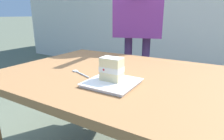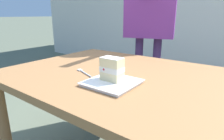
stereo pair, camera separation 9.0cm
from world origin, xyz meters
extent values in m
cylinder|color=olive|center=(0.63, -0.43, 0.35)|extent=(0.07, 0.07, 0.69)
cylinder|color=olive|center=(0.63, 0.43, 0.35)|extent=(0.07, 0.07, 0.69)
cube|color=olive|center=(0.00, 0.00, 0.71)|extent=(1.39, 0.99, 0.04)
cube|color=white|center=(-0.04, 0.18, 0.74)|extent=(0.22, 0.22, 0.01)
cube|color=white|center=(-0.04, 0.18, 0.75)|extent=(0.24, 0.24, 0.00)
cube|color=beige|center=(-0.03, 0.17, 0.77)|extent=(0.10, 0.07, 0.04)
cube|color=white|center=(-0.03, 0.17, 0.81)|extent=(0.11, 0.07, 0.03)
sphere|color=#B21923|center=(-0.02, 0.13, 0.81)|extent=(0.01, 0.01, 0.01)
sphere|color=#B21923|center=(-0.01, 0.20, 0.81)|extent=(0.01, 0.01, 0.01)
sphere|color=#B21923|center=(-0.05, 0.14, 0.81)|extent=(0.01, 0.01, 0.01)
sphere|color=#B21923|center=(-0.04, 0.14, 0.81)|extent=(0.01, 0.01, 0.01)
cube|color=beige|center=(-0.03, 0.17, 0.84)|extent=(0.10, 0.07, 0.04)
cube|color=white|center=(-0.03, 0.17, 0.86)|extent=(0.10, 0.06, 0.00)
cylinder|color=silver|center=(0.17, 0.14, 0.74)|extent=(0.13, 0.06, 0.01)
cube|color=silver|center=(0.25, 0.11, 0.74)|extent=(0.04, 0.03, 0.01)
cylinder|color=#452855|center=(0.34, -0.79, 0.42)|extent=(0.08, 0.08, 0.85)
cylinder|color=#452855|center=(0.17, -0.84, 0.42)|extent=(0.08, 0.08, 0.85)
cube|color=#7A3389|center=(0.26, -0.82, 1.15)|extent=(0.49, 0.32, 0.60)
cube|color=silver|center=(1.22, -3.89, 1.37)|extent=(5.63, 2.72, 2.74)
camera|label=1|loc=(-0.48, 0.93, 1.06)|focal=30.54mm
camera|label=2|loc=(-0.56, 0.88, 1.06)|focal=30.54mm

